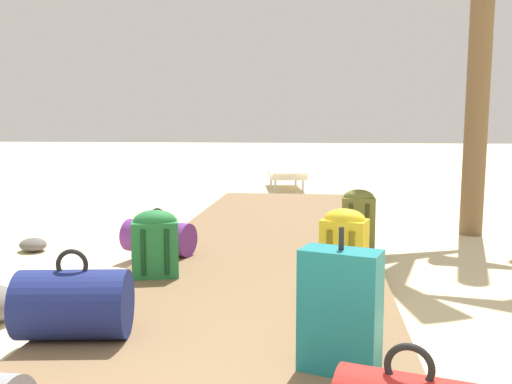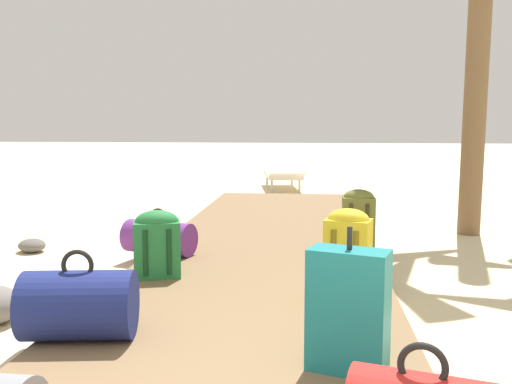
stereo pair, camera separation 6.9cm
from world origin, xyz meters
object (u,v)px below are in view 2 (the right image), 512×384
at_px(duffel_bag_purple, 159,237).
at_px(backpack_green, 157,242).
at_px(lounge_chair, 283,171).
at_px(backpack_olive, 358,217).
at_px(suitcase_teal, 348,310).
at_px(duffel_bag_navy, 79,305).
at_px(backpack_yellow, 348,254).

bearing_deg(duffel_bag_purple, backpack_green, -75.25).
height_order(duffel_bag_purple, lounge_chair, lounge_chair).
xyz_separation_m(backpack_olive, duffel_bag_purple, (-1.69, -0.45, -0.13)).
distance_m(duffel_bag_purple, suitcase_teal, 2.57).
xyz_separation_m(duffel_bag_purple, lounge_chair, (0.77, 5.44, 0.11)).
bearing_deg(suitcase_teal, lounge_chair, 95.15).
height_order(backpack_olive, duffel_bag_purple, backpack_olive).
bearing_deg(duffel_bag_navy, lounge_chair, 84.85).
relative_size(duffel_bag_navy, lounge_chair, 0.37).
relative_size(backpack_yellow, duffel_bag_navy, 0.98).
xyz_separation_m(backpack_olive, lounge_chair, (-0.93, 5.00, -0.02)).
distance_m(backpack_olive, duffel_bag_purple, 1.76).
xyz_separation_m(backpack_yellow, suitcase_teal, (-0.06, -0.96, -0.03)).
relative_size(suitcase_teal, lounge_chair, 0.40).
relative_size(backpack_olive, duffel_bag_purple, 0.79).
distance_m(backpack_green, suitcase_teal, 1.92).
distance_m(backpack_olive, lounge_chair, 5.08).
xyz_separation_m(backpack_yellow, duffel_bag_navy, (-1.40, -0.72, -0.13)).
bearing_deg(backpack_green, suitcase_teal, -48.55).
bearing_deg(duffel_bag_purple, lounge_chair, 81.99).
xyz_separation_m(backpack_green, lounge_chair, (0.59, 6.12, -0.01)).
bearing_deg(duffel_bag_purple, backpack_yellow, -37.66).
height_order(backpack_olive, lounge_chair, lounge_chair).
bearing_deg(suitcase_teal, backpack_yellow, 86.70).
bearing_deg(duffel_bag_purple, duffel_bag_navy, -86.77).
bearing_deg(backpack_olive, backpack_green, -143.33).
height_order(backpack_olive, backpack_yellow, backpack_yellow).
bearing_deg(backpack_green, backpack_yellow, -19.93).
relative_size(backpack_olive, lounge_chair, 0.32).
xyz_separation_m(duffel_bag_purple, backpack_green, (0.18, -0.68, 0.11)).
bearing_deg(duffel_bag_navy, backpack_yellow, 27.22).
height_order(backpack_yellow, duffel_bag_navy, backpack_yellow).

